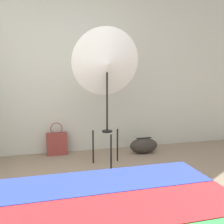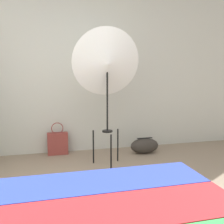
% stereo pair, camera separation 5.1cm
% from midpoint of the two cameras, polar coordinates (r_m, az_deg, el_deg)
% --- Properties ---
extents(wall_back, '(8.00, 0.05, 2.60)m').
position_cam_midpoint_polar(wall_back, '(4.10, -9.55, 9.39)').
color(wall_back, beige).
rests_on(wall_back, ground_plane).
extents(photo_umbrella, '(0.90, 0.38, 1.80)m').
position_cam_midpoint_polar(photo_umbrella, '(3.41, -1.54, 10.45)').
color(photo_umbrella, black).
rests_on(photo_umbrella, ground_plane).
extents(tote_bag, '(0.31, 0.11, 0.49)m').
position_cam_midpoint_polar(tote_bag, '(4.07, -12.26, -6.68)').
color(tote_bag, brown).
rests_on(tote_bag, ground_plane).
extents(duffel_bag, '(0.44, 0.23, 0.24)m').
position_cam_midpoint_polar(duffel_bag, '(4.10, 6.56, -7.27)').
color(duffel_bag, '#332D28').
rests_on(duffel_bag, ground_plane).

